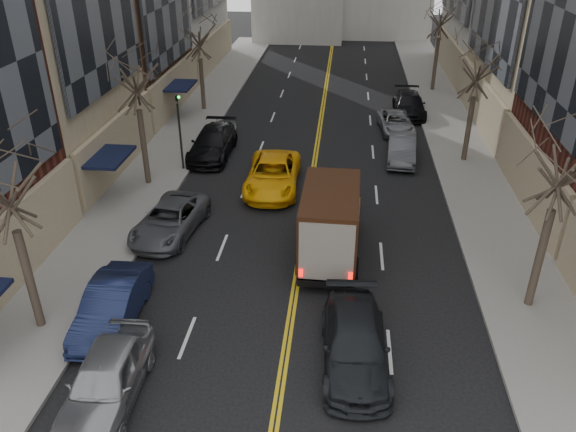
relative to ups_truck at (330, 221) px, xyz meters
The scene contains 20 objects.
sidewalk_left 16.72m from the ups_truck, 127.94° to the left, with size 4.00×66.00×0.15m, color slate.
sidewalk_right 15.33m from the ups_truck, 59.38° to the left, with size 4.00×66.00×0.15m, color slate.
tree_lf_mid 12.75m from the ups_truck, 148.60° to the left, with size 3.20×3.20×8.91m.
tree_lf_far 22.03m from the ups_truck, 117.68° to the left, with size 3.20×3.20×8.12m.
tree_rt_near 9.41m from the ups_truck, 20.82° to the right, with size 3.20×3.20×8.71m.
tree_rt_mid 14.19m from the ups_truck, 55.77° to the left, with size 3.20×3.20×8.32m.
tree_rt_far 27.67m from the ups_truck, 73.84° to the left, with size 3.20×3.20×9.11m.
traffic_signal 11.90m from the ups_truck, 136.74° to the left, with size 0.29×0.26×4.70m.
ups_truck is the anchor object (origin of this frame).
observer_sedan 6.64m from the ups_truck, 80.80° to the right, with size 2.43×5.36×1.52m.
taxi 7.18m from the ups_truck, 117.03° to the left, with size 2.68×5.81×1.62m, color #FFB50A.
pedestrian 5.04m from the ups_truck, 79.99° to the left, with size 0.62×0.41×1.69m, color black.
parked_lf_a 10.91m from the ups_truck, 125.60° to the right, with size 1.94×4.83×1.65m, color #979A9E.
parked_lf_b 9.27m from the ups_truck, 144.68° to the right, with size 1.66×4.76×1.57m, color #121939.
parked_lf_c 7.47m from the ups_truck, behind, with size 2.36×5.12×1.42m, color #4E5056.
parked_lf_d 12.89m from the ups_truck, 125.21° to the left, with size 2.29×5.63×1.63m, color black.
parked_lf_e 14.42m from the ups_truck, 121.58° to the left, with size 1.62×4.02×1.37m, color #9D9FA4.
parked_rt_a 11.65m from the ups_truck, 70.55° to the left, with size 1.58×4.52×1.49m, color #46484D.
parked_rt_b 16.45m from the ups_truck, 76.38° to the left, with size 2.11×4.57×1.27m, color #9DA0A4.
parked_rt_c 20.38m from the ups_truck, 75.59° to the left, with size 2.15×5.28×1.53m, color black.
Camera 1 is at (1.54, -6.75, 13.08)m, focal length 35.00 mm.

